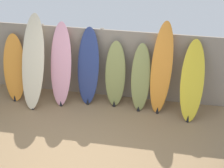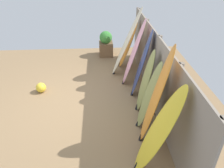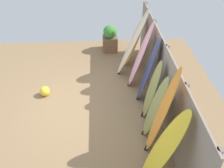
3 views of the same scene
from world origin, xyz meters
TOP-DOWN VIEW (x-y plane):
  - ground at (0.00, 0.00)m, footprint 7.68×7.68m
  - fence_back at (-0.00, 2.01)m, footprint 6.08×0.11m
  - surfboard_orange_0 at (-2.11, 1.59)m, footprint 0.60×0.67m
  - surfboard_cream_1 at (-1.54, 1.47)m, footprint 0.62×0.95m
  - surfboard_pink_2 at (-0.91, 1.60)m, footprint 0.56×0.67m
  - surfboard_navy_3 at (-0.28, 1.71)m, footprint 0.59×0.55m
  - surfboard_olive_4 at (0.37, 1.69)m, footprint 0.48×0.40m
  - surfboard_olive_5 at (0.97, 1.65)m, footprint 0.47×0.50m
  - surfboard_orange_6 at (1.42, 1.66)m, footprint 0.51×0.56m
  - surfboard_yellow_7 at (2.12, 1.56)m, footprint 0.55×0.77m
  - planter_box at (-3.12, 0.90)m, footprint 0.56×0.51m
  - beach_ball at (-0.62, -1.04)m, footprint 0.28×0.28m

SIDE VIEW (x-z plane):
  - ground at x=0.00m, z-range 0.00..0.00m
  - beach_ball at x=-0.62m, z-range 0.00..0.28m
  - planter_box at x=-3.12m, z-range -0.03..0.91m
  - surfboard_orange_0 at x=-2.11m, z-range -0.01..1.59m
  - surfboard_olive_5 at x=0.97m, z-range -0.01..1.61m
  - surfboard_olive_4 at x=0.37m, z-range -0.01..1.61m
  - surfboard_yellow_7 at x=2.12m, z-range -0.01..1.77m
  - fence_back at x=0.00m, z-range 0.00..1.80m
  - surfboard_navy_3 at x=-0.28m, z-range -0.01..1.87m
  - surfboard_pink_2 at x=-0.91m, z-range -0.01..1.98m
  - surfboard_cream_1 at x=-1.54m, z-range -0.01..2.14m
  - surfboard_orange_6 at x=1.42m, z-range -0.01..2.15m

